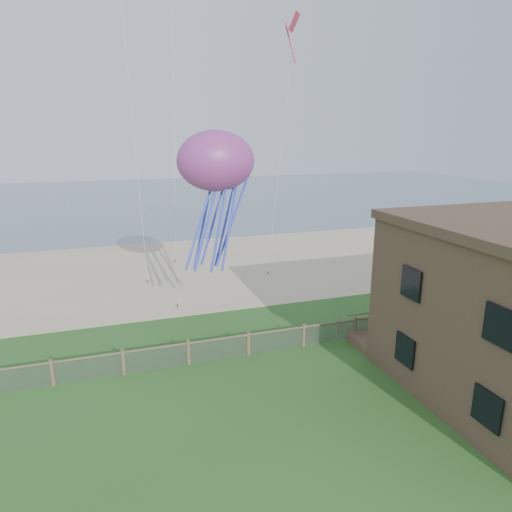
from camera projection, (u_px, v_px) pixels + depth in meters
The scene contains 8 objects.
ground at pixel (296, 425), 17.33m from camera, with size 160.00×160.00×0.00m, color #25511B.
sand_beach at pixel (190, 268), 37.49m from camera, with size 72.00×20.00×0.02m, color tan.
ocean at pixel (143, 198), 77.82m from camera, with size 160.00×68.00×0.02m, color slate.
chainlink_fence at pixel (248, 345), 22.69m from camera, with size 36.20×0.20×1.25m, color brown, non-canonical shape.
motel_deck at pixel (473, 325), 25.79m from camera, with size 15.00×2.00×0.50m, color brown.
picnic_table at pixel (417, 344), 23.14m from camera, with size 1.94×1.47×0.82m, color brown, non-canonical shape.
octopus_kite at pixel (217, 199), 25.02m from camera, with size 3.89×2.75×8.01m, color #FF3128, non-canonical shape.
kite_red at pixel (294, 33), 27.89m from camera, with size 1.12×0.70×2.31m, color red, non-canonical shape.
Camera 1 is at (-6.16, -13.82, 10.75)m, focal length 32.00 mm.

